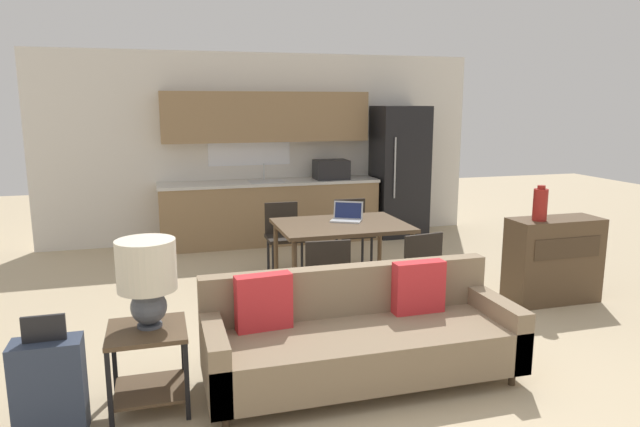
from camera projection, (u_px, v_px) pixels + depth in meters
ground_plane at (383, 375)px, 4.25m from camera, size 20.00×20.00×0.00m
wall_back at (265, 147)px, 8.36m from camera, size 6.40×0.07×2.70m
kitchen_counter at (271, 184)px, 8.18m from camera, size 3.12×0.65×2.15m
refrigerator at (399, 171)px, 8.61m from camera, size 0.74×0.69×1.95m
dining_table at (341, 229)px, 6.02m from camera, size 1.36×1.00×0.74m
couch at (359, 336)px, 4.15m from camera, size 2.24×0.80×0.81m
side_table at (148, 354)px, 3.74m from camera, size 0.50×0.50×0.55m
table_lamp at (147, 274)px, 3.67m from camera, size 0.38×0.38×0.59m
credenza at (553, 260)px, 5.77m from camera, size 0.94×0.39×0.86m
vase at (540, 204)px, 5.56m from camera, size 0.14×0.14×0.35m
dining_chair_near_left at (325, 276)px, 5.12m from camera, size 0.45×0.45×0.82m
dining_chair_far_left at (283, 233)px, 6.78m from camera, size 0.43×0.43×0.82m
dining_chair_near_right at (415, 268)px, 5.36m from camera, size 0.48×0.48×0.82m
dining_chair_far_right at (352, 229)px, 7.01m from camera, size 0.43×0.43×0.82m
laptop at (347, 216)px, 6.16m from camera, size 0.40×0.38×0.20m
suitcase at (49, 387)px, 3.44m from camera, size 0.41×0.22×0.76m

